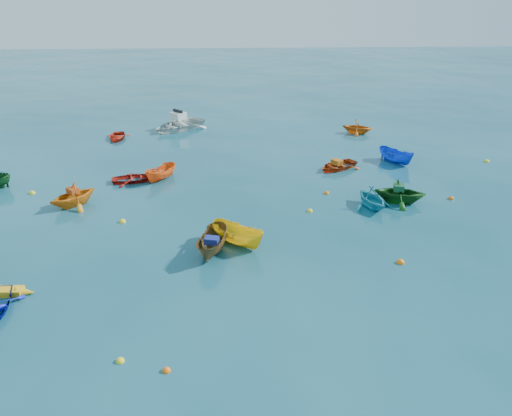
{
  "coord_description": "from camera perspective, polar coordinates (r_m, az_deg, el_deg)",
  "views": [
    {
      "loc": [
        -1.19,
        -19.8,
        11.74
      ],
      "look_at": [
        0.0,
        5.0,
        0.4
      ],
      "focal_mm": 35.0,
      "sensor_mm": 36.0,
      "label": 1
    }
  ],
  "objects": [
    {
      "name": "ground",
      "position": [
        23.05,
        0.6,
        -6.07
      ],
      "size": [
        160.0,
        160.0,
        0.0
      ],
      "primitive_type": "plane",
      "color": "#0A3D4D",
      "rests_on": "ground"
    },
    {
      "name": "sampan_brown_mid",
      "position": [
        23.79,
        -4.91,
        -5.12
      ],
      "size": [
        1.85,
        3.24,
        1.18
      ],
      "primitive_type": "imported",
      "rotation": [
        0.0,
        0.0,
        -0.24
      ],
      "color": "brown",
      "rests_on": "ground"
    },
    {
      "name": "dinghy_orange_w",
      "position": [
        30.44,
        -20.04,
        0.29
      ],
      "size": [
        3.68,
        3.7,
        1.48
      ],
      "primitive_type": "imported",
      "rotation": [
        0.0,
        0.0,
        -0.76
      ],
      "color": "orange",
      "rests_on": "ground"
    },
    {
      "name": "sampan_yellow_mid",
      "position": [
        24.44,
        -2.06,
        -4.18
      ],
      "size": [
        3.08,
        2.85,
        1.18
      ],
      "primitive_type": "imported",
      "rotation": [
        0.0,
        0.0,
        0.87
      ],
      "color": "yellow",
      "rests_on": "ground"
    },
    {
      "name": "dinghy_cyan_se",
      "position": [
        29.12,
        13.0,
        0.1
      ],
      "size": [
        2.83,
        3.05,
        1.33
      ],
      "primitive_type": "imported",
      "rotation": [
        0.0,
        0.0,
        0.3
      ],
      "color": "teal",
      "rests_on": "ground"
    },
    {
      "name": "dinghy_red_nw",
      "position": [
        33.04,
        -13.73,
        3.0
      ],
      "size": [
        3.1,
        2.5,
        0.57
      ],
      "primitive_type": "imported",
      "rotation": [
        0.0,
        0.0,
        1.78
      ],
      "color": "#9D160D",
      "rests_on": "ground"
    },
    {
      "name": "sampan_orange_n",
      "position": [
        32.92,
        -10.76,
        3.21
      ],
      "size": [
        2.34,
        2.78,
        1.03
      ],
      "primitive_type": "imported",
      "rotation": [
        0.0,
        0.0,
        -0.6
      ],
      "color": "orange",
      "rests_on": "ground"
    },
    {
      "name": "dinghy_green_n",
      "position": [
        30.14,
        16.0,
        0.62
      ],
      "size": [
        3.44,
        3.17,
        1.52
      ],
      "primitive_type": "imported",
      "rotation": [
        0.0,
        0.0,
        1.3
      ],
      "color": "#104713",
      "rests_on": "ground"
    },
    {
      "name": "dinghy_red_ne",
      "position": [
        34.78,
        9.3,
        4.49
      ],
      "size": [
        3.77,
        3.55,
        0.64
      ],
      "primitive_type": "imported",
      "rotation": [
        0.0,
        0.0,
        -0.96
      ],
      "color": "#C03C10",
      "rests_on": "ground"
    },
    {
      "name": "sampan_blue_far",
      "position": [
        36.84,
        15.62,
        5.03
      ],
      "size": [
        2.51,
        3.01,
        1.12
      ],
      "primitive_type": "imported",
      "rotation": [
        0.0,
        0.0,
        0.59
      ],
      "color": "blue",
      "rests_on": "ground"
    },
    {
      "name": "dinghy_red_far",
      "position": [
        42.54,
        -15.57,
        7.62
      ],
      "size": [
        2.15,
        2.84,
        0.56
      ],
      "primitive_type": "imported",
      "rotation": [
        0.0,
        0.0,
        0.09
      ],
      "color": "red",
      "rests_on": "ground"
    },
    {
      "name": "dinghy_orange_far",
      "position": [
        43.4,
        11.44,
        8.36
      ],
      "size": [
        3.15,
        2.96,
        1.32
      ],
      "primitive_type": "imported",
      "rotation": [
        0.0,
        0.0,
        1.18
      ],
      "color": "#CC6313",
      "rests_on": "ground"
    },
    {
      "name": "motorboat_white",
      "position": [
        44.36,
        -8.8,
        8.91
      ],
      "size": [
        5.96,
        5.95,
        1.62
      ],
      "primitive_type": "imported",
      "rotation": [
        0.0,
        0.0,
        -0.79
      ],
      "color": "silver",
      "rests_on": "ground"
    },
    {
      "name": "tarp_blue_a",
      "position": [
        23.31,
        -5.07,
        -3.71
      ],
      "size": [
        0.73,
        0.62,
        0.31
      ],
      "primitive_type": "cube",
      "rotation": [
        0.0,
        0.0,
        -0.24
      ],
      "color": "navy",
      "rests_on": "sampan_brown_mid"
    },
    {
      "name": "tarp_orange_a",
      "position": [
        30.13,
        -20.2,
        1.87
      ],
      "size": [
        0.82,
        0.81,
        0.32
      ],
      "primitive_type": "cube",
      "rotation": [
        0.0,
        0.0,
        -0.76
      ],
      "color": "#B44012",
      "rests_on": "dinghy_orange_w"
    },
    {
      "name": "tarp_green_b",
      "position": [
        29.78,
        16.01,
        2.29
      ],
      "size": [
        0.76,
        0.88,
        0.37
      ],
      "primitive_type": "cube",
      "rotation": [
        0.0,
        0.0,
        1.3
      ],
      "color": "#134C2A",
      "rests_on": "dinghy_green_n"
    },
    {
      "name": "tarp_orange_b",
      "position": [
        34.55,
        9.24,
        5.21
      ],
      "size": [
        0.82,
        0.86,
        0.33
      ],
      "primitive_type": "cube",
      "rotation": [
        0.0,
        0.0,
        -0.96
      ],
      "color": "#B05C12",
      "rests_on": "dinghy_red_ne"
    },
    {
      "name": "buoy_or_a",
      "position": [
        17.57,
        -10.19,
        -17.87
      ],
      "size": [
        0.29,
        0.29,
        0.29
      ],
      "primitive_type": "sphere",
      "color": "#FF640D",
      "rests_on": "ground"
    },
    {
      "name": "buoy_ye_a",
      "position": [
        18.24,
        -15.25,
        -16.56
      ],
      "size": [
        0.29,
        0.29,
        0.29
      ],
      "primitive_type": "sphere",
      "color": "yellow",
      "rests_on": "ground"
    },
    {
      "name": "buoy_or_b",
      "position": [
        23.84,
        16.18,
        -6.04
      ],
      "size": [
        0.38,
        0.38,
        0.38
      ],
      "primitive_type": "sphere",
      "color": "orange",
      "rests_on": "ground"
    },
    {
      "name": "buoy_ye_b",
      "position": [
        27.56,
        -15.01,
        -1.57
      ],
      "size": [
        0.36,
        0.36,
        0.36
      ],
      "primitive_type": "sphere",
      "color": "yellow",
      "rests_on": "ground"
    },
    {
      "name": "buoy_or_c",
      "position": [
        26.22,
        -5.16,
        -2.16
      ],
      "size": [
        0.31,
        0.31,
        0.31
      ],
      "primitive_type": "sphere",
      "color": "orange",
      "rests_on": "ground"
    },
    {
      "name": "buoy_ye_c",
      "position": [
        28.01,
        6.18,
        -0.39
      ],
      "size": [
        0.31,
        0.31,
        0.31
      ],
      "primitive_type": "sphere",
      "color": "yellow",
      "rests_on": "ground"
    },
    {
      "name": "buoy_or_d",
      "position": [
        31.62,
        21.39,
        0.97
      ],
      "size": [
        0.35,
        0.35,
        0.35
      ],
      "primitive_type": "sphere",
      "color": "#DE620C",
      "rests_on": "ground"
    },
    {
      "name": "buoy_ye_d",
      "position": [
        33.09,
        -24.2,
        1.51
      ],
      "size": [
        0.36,
        0.36,
        0.36
      ],
      "primitive_type": "sphere",
      "color": "yellow",
      "rests_on": "ground"
    },
    {
      "name": "buoy_or_e",
      "position": [
        30.49,
        8.07,
        1.64
      ],
      "size": [
        0.33,
        0.33,
        0.33
      ],
      "primitive_type": "sphere",
      "color": "orange",
      "rests_on": "ground"
    },
    {
      "name": "buoy_ye_e",
      "position": [
        39.22,
        24.86,
        4.81
      ],
      "size": [
        0.36,
        0.36,
        0.36
      ],
      "primitive_type": "sphere",
      "color": "yellow",
      "rests_on": "ground"
    }
  ]
}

